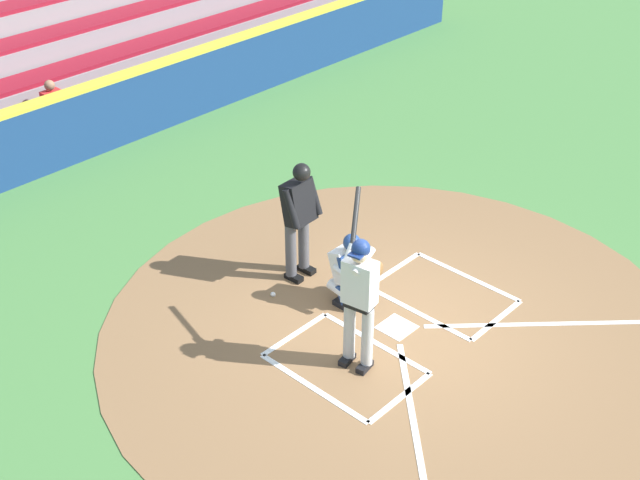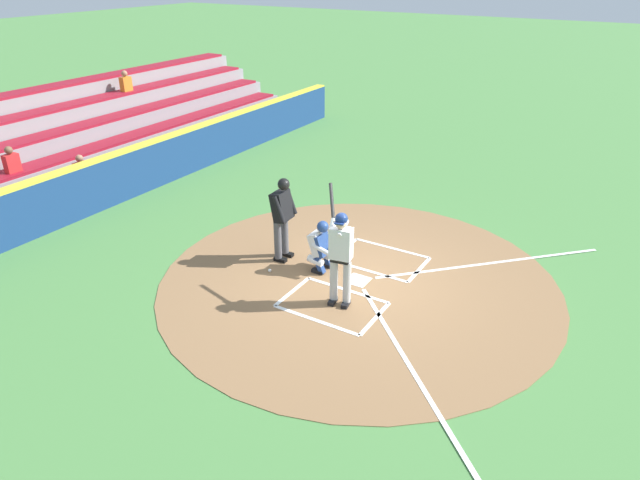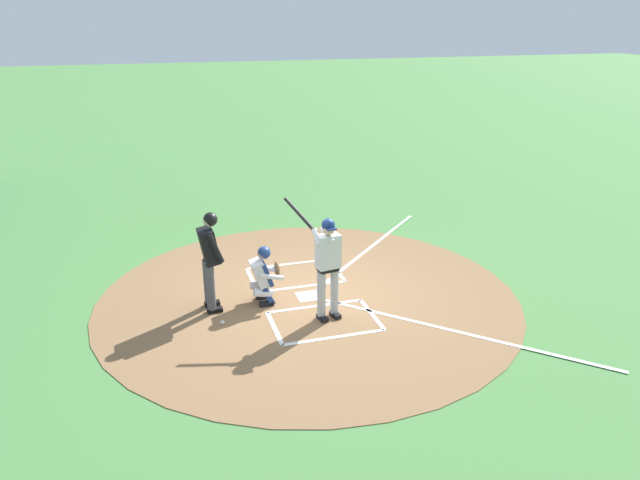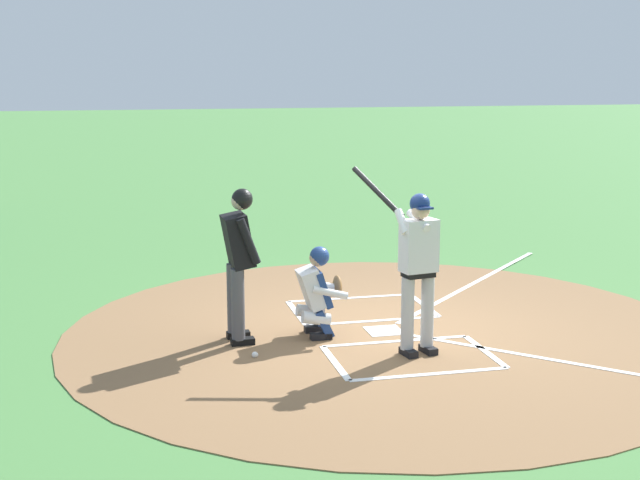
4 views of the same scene
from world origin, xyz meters
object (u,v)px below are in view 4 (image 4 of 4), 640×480
batter (417,261)px  baseball (255,355)px  catcher (318,290)px  plate_umpire (238,255)px

batter → baseball: (-0.28, -1.83, -1.06)m
batter → baseball: batter is taller
batter → baseball: size_ratio=28.76×
catcher → baseball: size_ratio=15.27×
catcher → plate_umpire: 1.09m
plate_umpire → baseball: size_ratio=25.20×
catcher → plate_umpire: size_ratio=0.61×
batter → catcher: (-0.94, -0.94, -0.51)m
batter → catcher: size_ratio=1.88×
catcher → baseball: bearing=-53.7°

